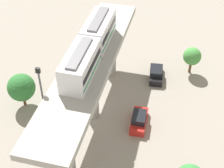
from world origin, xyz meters
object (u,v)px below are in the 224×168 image
Objects in this scene: train at (90,47)px; tree_near_viaduct at (192,56)px; signal_post at (44,105)px; parked_car_black at (156,74)px; parked_car_red at (139,120)px; tree_mid_lot at (21,87)px.

train is 17.52m from tree_near_viaduct.
signal_post is (3.40, 6.21, -3.93)m from train.
parked_car_black is 18.83m from signal_post.
tree_near_viaduct is at bearing -116.30° from parked_car_red.
signal_post reaches higher than parked_car_red.
train is 11.15m from parked_car_red.
train is 2.82× the size of tree_mid_lot.
tree_near_viaduct is (-4.60, -2.52, 2.12)m from parked_car_black.
tree_near_viaduct is 0.38× the size of signal_post.
parked_car_red is 0.89× the size of tree_mid_lot.
signal_post reaches higher than tree_near_viaduct.
parked_car_red is at bearing -179.21° from tree_mid_lot.
tree_near_viaduct is 23.09m from signal_post.
tree_mid_lot reaches higher than tree_near_viaduct.
parked_car_black is 5.66m from tree_near_viaduct.
train is 8.10m from signal_post.
tree_mid_lot is at bearing -1.73° from parked_car_red.
parked_car_red is 9.58m from parked_car_black.
tree_mid_lot reaches higher than parked_car_red.
tree_near_viaduct reaches higher than parked_car_black.
signal_post is at bearing 49.40° from tree_near_viaduct.
train is at bearing -10.98° from parked_car_red.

